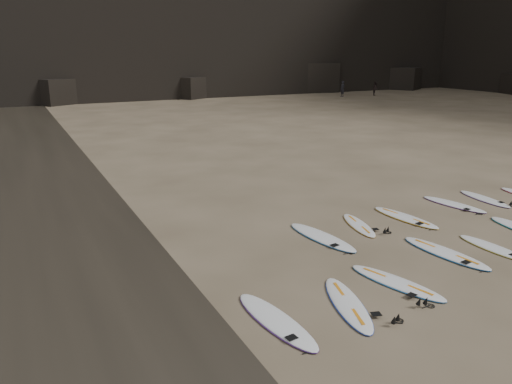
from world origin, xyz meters
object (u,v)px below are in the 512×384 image
person_b (375,89)px  surfboard_9 (484,199)px  surfboard_2 (445,252)px  surfboard_11 (276,320)px  surfboard_5 (322,237)px  surfboard_1 (397,282)px  surfboard_3 (493,248)px  surfboard_8 (454,204)px  surfboard_6 (359,225)px  surfboard_7 (405,217)px  person_a (342,89)px  surfboard_0 (348,303)px

person_b → surfboard_9: bearing=-172.2°
surfboard_2 → surfboard_11: 5.86m
surfboard_5 → surfboard_9: (7.52, 0.55, -0.01)m
surfboard_1 → surfboard_3: (3.87, 0.44, -0.01)m
surfboard_8 → surfboard_2: bearing=-150.1°
surfboard_6 → person_b: person_b is taller
surfboard_7 → person_b: size_ratio=1.65×
person_a → person_b: 4.49m
surfboard_11 → person_a: (30.48, 39.57, 0.83)m
surfboard_9 → person_b: bearing=61.4°
surfboard_2 → surfboard_7: surfboard_2 is taller
surfboard_11 → person_b: 52.50m
surfboard_2 → surfboard_7: size_ratio=1.04×
surfboard_2 → surfboard_8: 4.76m
surfboard_0 → surfboard_9: bearing=41.5°
surfboard_1 → surfboard_5: (0.07, 3.25, 0.00)m
surfboard_6 → person_b: 46.29m
surfboard_6 → person_a: person_a is taller
surfboard_9 → person_a: size_ratio=1.32×
surfboard_3 → surfboard_5: bearing=142.3°
surfboard_3 → person_a: size_ratio=1.27×
surfboard_6 → person_b: bearing=65.0°
person_a → surfboard_5: bearing=-41.1°
surfboard_9 → surfboard_11: (-10.97, -4.03, 0.01)m
surfboard_0 → surfboard_2: bearing=32.5°
surfboard_2 → surfboard_3: (1.47, -0.34, -0.01)m
surfboard_7 → surfboard_11: size_ratio=0.98×
surfboard_6 → person_b: (29.88, 35.34, 0.75)m
person_b → surfboard_0: bearing=-178.2°
surfboard_5 → surfboard_11: 4.89m
surfboard_0 → surfboard_2: size_ratio=0.93×
surfboard_2 → surfboard_6: size_ratio=1.23×
person_b → surfboard_8: bearing=-173.9°
surfboard_7 → surfboard_11: (-6.87, -3.72, 0.00)m
surfboard_0 → surfboard_6: bearing=67.0°
surfboard_6 → surfboard_3: bearing=-40.4°
surfboard_5 → surfboard_7: surfboard_5 is taller
surfboard_2 → surfboard_11: surfboard_2 is taller
surfboard_0 → surfboard_1: same height
surfboard_0 → surfboard_5: size_ratio=0.91×
surfboard_8 → surfboard_3: bearing=-132.8°
person_a → surfboard_7: bearing=-37.6°
surfboard_1 → surfboard_8: bearing=17.4°
person_a → person_b: person_a is taller
surfboard_0 → surfboard_2: (4.05, 1.09, 0.00)m
surfboard_0 → surfboard_6: 5.15m
surfboard_5 → surfboard_11: size_ratio=1.05×
surfboard_2 → person_b: 48.05m
person_a → surfboard_1: bearing=-38.8°
surfboard_8 → surfboard_9: (1.54, -0.02, -0.00)m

